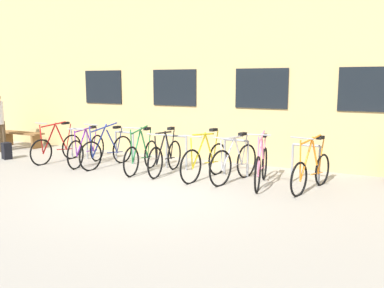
{
  "coord_description": "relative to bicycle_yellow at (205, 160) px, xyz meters",
  "views": [
    {
      "loc": [
        4.15,
        -6.24,
        2.07
      ],
      "look_at": [
        0.14,
        1.6,
        0.68
      ],
      "focal_mm": 37.64,
      "sensor_mm": 36.0,
      "label": 1
    }
  ],
  "objects": [
    {
      "name": "bicycle_pink",
      "position": [
        1.23,
        0.04,
        -0.0
      ],
      "size": [
        0.48,
        1.76,
        1.11
      ],
      "color": "black",
      "rests_on": "ground"
    },
    {
      "name": "wooden_bench",
      "position": [
        -6.95,
        1.14,
        -0.05
      ],
      "size": [
        1.63,
        0.4,
        0.47
      ],
      "color": "brown",
      "rests_on": "ground"
    },
    {
      "name": "bicycle_red",
      "position": [
        -4.17,
        -0.08,
        -0.02
      ],
      "size": [
        0.44,
        1.65,
        1.07
      ],
      "color": "black",
      "rests_on": "ground"
    },
    {
      "name": "bicycle_green",
      "position": [
        -1.57,
        -0.07,
        -0.01
      ],
      "size": [
        0.44,
        1.63,
        1.09
      ],
      "color": "black",
      "rests_on": "ground"
    },
    {
      "name": "bicycle_yellow",
      "position": [
        0.0,
        0.0,
        0.0
      ],
      "size": [
        0.45,
        1.72,
        1.07
      ],
      "color": "black",
      "rests_on": "ground"
    },
    {
      "name": "bicycle_blue",
      "position": [
        -2.65,
        0.04,
        -0.0
      ],
      "size": [
        0.44,
        1.78,
        1.1
      ],
      "color": "black",
      "rests_on": "ground"
    },
    {
      "name": "bicycle_orange",
      "position": [
        2.19,
        0.09,
        -0.02
      ],
      "size": [
        0.54,
        1.65,
        1.09
      ],
      "color": "black",
      "rests_on": "ground"
    },
    {
      "name": "bike_rack",
      "position": [
        -1.01,
        0.56,
        0.1
      ],
      "size": [
        6.59,
        0.05,
        0.81
      ],
      "color": "gray",
      "rests_on": "ground"
    },
    {
      "name": "bicycle_black",
      "position": [
        -1.01,
        0.05,
        -0.01
      ],
      "size": [
        0.44,
        1.67,
        1.04
      ],
      "color": "black",
      "rests_on": "ground"
    },
    {
      "name": "backpack",
      "position": [
        -5.65,
        -0.44,
        -0.17
      ],
      "size": [
        0.33,
        0.29,
        0.44
      ],
      "primitive_type": "cube",
      "rotation": [
        0.0,
        0.0,
        -0.36
      ],
      "color": "black",
      "rests_on": "ground"
    },
    {
      "name": "storefront_building",
      "position": [
        -0.58,
        5.74,
        2.46
      ],
      "size": [
        28.0,
        7.81,
        5.71
      ],
      "color": "tan",
      "rests_on": "ground"
    },
    {
      "name": "ground_plane",
      "position": [
        -0.58,
        -1.34,
        -0.39
      ],
      "size": [
        42.0,
        42.0,
        0.0
      ],
      "primitive_type": "plane",
      "color": "#9E998E"
    },
    {
      "name": "bicycle_silver",
      "position": [
        0.64,
        0.06,
        0.0
      ],
      "size": [
        0.52,
        1.66,
        1.01
      ],
      "color": "black",
      "rests_on": "ground"
    },
    {
      "name": "bicycle_purple",
      "position": [
        -3.25,
        -0.01,
        -0.02
      ],
      "size": [
        0.49,
        1.7,
        0.97
      ],
      "color": "black",
      "rests_on": "ground"
    }
  ]
}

